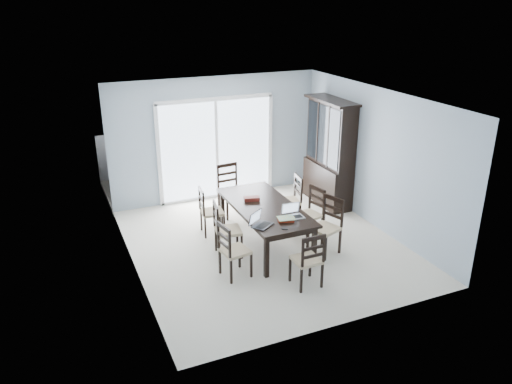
# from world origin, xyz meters

# --- Properties ---
(floor) EXTENTS (5.00, 5.00, 0.00)m
(floor) POSITION_xyz_m (0.00, 0.00, 0.00)
(floor) COLOR beige
(floor) RESTS_ON ground
(ceiling) EXTENTS (5.00, 5.00, 0.00)m
(ceiling) POSITION_xyz_m (0.00, 0.00, 2.60)
(ceiling) COLOR white
(ceiling) RESTS_ON back_wall
(back_wall) EXTENTS (4.50, 0.02, 2.60)m
(back_wall) POSITION_xyz_m (0.00, 2.50, 1.30)
(back_wall) COLOR #93A2AF
(back_wall) RESTS_ON floor
(wall_left) EXTENTS (0.02, 5.00, 2.60)m
(wall_left) POSITION_xyz_m (-2.25, 0.00, 1.30)
(wall_left) COLOR #93A2AF
(wall_left) RESTS_ON floor
(wall_right) EXTENTS (0.02, 5.00, 2.60)m
(wall_right) POSITION_xyz_m (2.25, 0.00, 1.30)
(wall_right) COLOR #93A2AF
(wall_right) RESTS_ON floor
(balcony) EXTENTS (4.50, 2.00, 0.10)m
(balcony) POSITION_xyz_m (0.00, 3.50, -0.05)
(balcony) COLOR gray
(balcony) RESTS_ON ground
(railing) EXTENTS (4.50, 0.06, 1.10)m
(railing) POSITION_xyz_m (0.00, 4.50, 0.55)
(railing) COLOR #99999E
(railing) RESTS_ON balcony
(dining_table) EXTENTS (1.00, 2.20, 0.75)m
(dining_table) POSITION_xyz_m (0.00, 0.00, 0.67)
(dining_table) COLOR black
(dining_table) RESTS_ON floor
(china_hutch) EXTENTS (0.50, 1.38, 2.20)m
(china_hutch) POSITION_xyz_m (2.02, 1.25, 1.07)
(china_hutch) COLOR black
(china_hutch) RESTS_ON floor
(sliding_door) EXTENTS (2.52, 0.05, 2.18)m
(sliding_door) POSITION_xyz_m (0.00, 2.48, 1.09)
(sliding_door) COLOR silver
(sliding_door) RESTS_ON floor
(chair_left_near) EXTENTS (0.46, 0.45, 1.06)m
(chair_left_near) POSITION_xyz_m (-0.93, -0.78, 0.56)
(chair_left_near) COLOR black
(chair_left_near) RESTS_ON floor
(chair_left_mid) EXTENTS (0.49, 0.48, 1.10)m
(chair_left_mid) POSITION_xyz_m (-0.80, -0.07, 0.58)
(chair_left_mid) COLOR black
(chair_left_mid) RESTS_ON floor
(chair_left_far) EXTENTS (0.44, 0.43, 1.04)m
(chair_left_far) POSITION_xyz_m (-0.78, 0.81, 0.55)
(chair_left_far) COLOR black
(chair_left_far) RESTS_ON floor
(chair_right_near) EXTENTS (0.55, 0.55, 1.13)m
(chair_right_near) POSITION_xyz_m (0.89, -0.64, 0.60)
(chair_right_near) COLOR black
(chair_right_near) RESTS_ON floor
(chair_right_mid) EXTENTS (0.50, 0.49, 1.07)m
(chair_right_mid) POSITION_xyz_m (0.93, -0.02, 0.57)
(chair_right_mid) COLOR black
(chair_right_mid) RESTS_ON floor
(chair_right_far) EXTENTS (0.48, 0.46, 1.09)m
(chair_right_far) POSITION_xyz_m (0.88, 0.65, 0.58)
(chair_right_far) COLOR black
(chair_right_far) RESTS_ON floor
(chair_end_near) EXTENTS (0.40, 0.41, 1.04)m
(chair_end_near) POSITION_xyz_m (0.04, -1.52, 0.55)
(chair_end_near) COLOR black
(chair_end_near) RESTS_ON floor
(chair_end_far) EXTENTS (0.48, 0.49, 1.18)m
(chair_end_far) POSITION_xyz_m (-0.07, 1.54, 0.62)
(chair_end_far) COLOR black
(chair_end_far) RESTS_ON floor
(laptop_dark) EXTENTS (0.40, 0.38, 0.23)m
(laptop_dark) POSITION_xyz_m (-0.37, -0.72, 0.81)
(laptop_dark) COLOR black
(laptop_dark) RESTS_ON dining_table
(laptop_silver) EXTENTS (0.33, 0.24, 0.22)m
(laptop_silver) POSITION_xyz_m (0.23, -0.64, 0.80)
(laptop_silver) COLOR #B5B5B8
(laptop_silver) RESTS_ON dining_table
(book_stack) EXTENTS (0.31, 0.25, 0.04)m
(book_stack) POSITION_xyz_m (0.06, -0.68, 0.77)
(book_stack) COLOR maroon
(book_stack) RESTS_ON dining_table
(cell_phone) EXTENTS (0.11, 0.09, 0.01)m
(cell_phone) POSITION_xyz_m (-0.09, -0.96, 0.76)
(cell_phone) COLOR black
(cell_phone) RESTS_ON dining_table
(game_box) EXTENTS (0.29, 0.19, 0.07)m
(game_box) POSITION_xyz_m (-0.12, 0.30, 0.78)
(game_box) COLOR #541210
(game_box) RESTS_ON dining_table
(hot_tub) EXTENTS (2.04, 1.83, 1.03)m
(hot_tub) POSITION_xyz_m (-0.55, 3.57, 0.52)
(hot_tub) COLOR maroon
(hot_tub) RESTS_ON balcony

